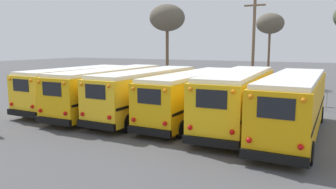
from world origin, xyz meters
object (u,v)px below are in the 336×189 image
bare_tree_1 (167,18)px  school_bus_5 (293,103)px  school_bus_4 (238,97)px  school_bus_1 (111,89)px  school_bus_3 (193,94)px  bare_tree_0 (270,24)px  school_bus_0 (77,87)px  school_bus_2 (147,92)px  utility_pole (253,44)px

bare_tree_1 → school_bus_5: bearing=-47.6°
school_bus_4 → bare_tree_1: bearing=127.4°
school_bus_1 → school_bus_3: size_ratio=1.01×
school_bus_1 → bare_tree_0: bearing=70.8°
school_bus_0 → school_bus_1: bearing=1.4°
bare_tree_0 → school_bus_0: bearing=-116.2°
school_bus_0 → school_bus_2: (5.95, -0.02, 0.03)m
school_bus_3 → school_bus_4: bearing=-13.2°
school_bus_1 → bare_tree_1: (-4.08, 16.78, 6.09)m
school_bus_2 → school_bus_4: (5.95, -0.13, 0.07)m
school_bus_4 → utility_pole: bearing=98.3°
school_bus_2 → school_bus_5: (8.92, -0.65, 0.04)m
school_bus_0 → school_bus_2: bearing=-0.2°
school_bus_3 → school_bus_0: bearing=-176.5°
bare_tree_0 → bare_tree_1: bare_tree_1 is taller
school_bus_5 → school_bus_2: bearing=175.8°
school_bus_0 → school_bus_4: bearing=-0.7°
school_bus_0 → school_bus_1: school_bus_1 is taller
school_bus_4 → bare_tree_0: (-1.88, 20.48, 5.24)m
school_bus_2 → bare_tree_1: (-7.06, 16.87, 6.08)m
school_bus_0 → bare_tree_0: 23.29m
school_bus_2 → utility_pole: size_ratio=1.14×
school_bus_2 → school_bus_3: 3.03m
school_bus_3 → utility_pole: utility_pole is taller
school_bus_2 → bare_tree_0: bearing=78.7°
school_bus_3 → school_bus_1: bearing=-175.4°
school_bus_2 → bare_tree_1: size_ratio=1.10×
school_bus_0 → utility_pole: utility_pole is taller
school_bus_2 → school_bus_4: bearing=-1.2°
school_bus_3 → school_bus_5: school_bus_5 is taller
school_bus_4 → school_bus_0: bearing=179.3°
school_bus_2 → bare_tree_1: bearing=112.7°
school_bus_0 → school_bus_3: bearing=3.5°
bare_tree_1 → bare_tree_0: bearing=17.4°
school_bus_2 → school_bus_4: school_bus_4 is taller
school_bus_1 → bare_tree_0: (7.05, 20.26, 5.31)m
school_bus_1 → school_bus_5: school_bus_5 is taller
school_bus_5 → bare_tree_0: size_ratio=1.32×
school_bus_2 → school_bus_3: size_ratio=0.95×
school_bus_0 → bare_tree_0: bearing=63.8°
school_bus_0 → bare_tree_1: bearing=93.8°
school_bus_0 → bare_tree_0: size_ratio=1.16×
school_bus_0 → bare_tree_0: (10.02, 20.33, 5.34)m
bare_tree_1 → school_bus_3: bearing=-58.4°
school_bus_0 → bare_tree_1: size_ratio=1.02×
school_bus_0 → utility_pole: size_ratio=1.05×
school_bus_5 → bare_tree_1: bearing=132.4°
school_bus_1 → school_bus_4: size_ratio=1.04×
school_bus_0 → school_bus_4: 11.90m
school_bus_1 → school_bus_3: school_bus_1 is taller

